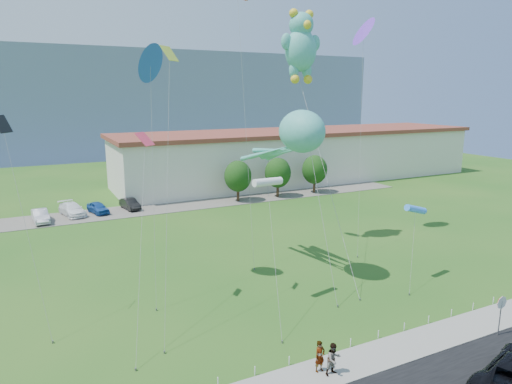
% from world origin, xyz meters
% --- Properties ---
extents(ground, '(160.00, 160.00, 0.00)m').
position_xyz_m(ground, '(0.00, 0.00, 0.00)').
color(ground, '#215618').
rests_on(ground, ground).
extents(sidewalk, '(80.00, 2.50, 0.10)m').
position_xyz_m(sidewalk, '(0.00, -2.75, 0.05)').
color(sidewalk, gray).
rests_on(sidewalk, ground).
extents(parking_strip, '(70.00, 6.00, 0.06)m').
position_xyz_m(parking_strip, '(0.00, 35.00, 0.03)').
color(parking_strip, '#59544C').
rests_on(parking_strip, ground).
extents(hill_ridge, '(160.00, 50.00, 25.00)m').
position_xyz_m(hill_ridge, '(0.00, 120.00, 12.50)').
color(hill_ridge, slate).
rests_on(hill_ridge, ground).
extents(warehouse, '(61.00, 15.00, 8.20)m').
position_xyz_m(warehouse, '(26.00, 44.00, 4.12)').
color(warehouse, beige).
rests_on(warehouse, ground).
extents(stop_sign, '(0.80, 0.07, 2.50)m').
position_xyz_m(stop_sign, '(9.50, -4.21, 1.87)').
color(stop_sign, slate).
rests_on(stop_sign, ground).
extents(rope_fence, '(26.05, 0.05, 0.50)m').
position_xyz_m(rope_fence, '(0.00, -1.30, 0.25)').
color(rope_fence, white).
rests_on(rope_fence, ground).
extents(tree_near, '(3.60, 3.60, 5.47)m').
position_xyz_m(tree_near, '(10.00, 34.00, 3.39)').
color(tree_near, '#3F2B19').
rests_on(tree_near, ground).
extents(tree_mid, '(3.60, 3.60, 5.47)m').
position_xyz_m(tree_mid, '(16.00, 34.00, 3.39)').
color(tree_mid, '#3F2B19').
rests_on(tree_mid, ground).
extents(tree_far, '(3.60, 3.60, 5.47)m').
position_xyz_m(tree_far, '(22.00, 34.00, 3.39)').
color(tree_far, '#3F2B19').
rests_on(tree_far, ground).
extents(pedestrian_left, '(0.64, 0.46, 1.65)m').
position_xyz_m(pedestrian_left, '(-1.96, -2.56, 0.92)').
color(pedestrian_left, gray).
rests_on(pedestrian_left, sidewalk).
extents(pedestrian_right, '(0.84, 0.67, 1.68)m').
position_xyz_m(pedestrian_right, '(-1.50, -3.10, 0.94)').
color(pedestrian_right, gray).
rests_on(pedestrian_right, sidewalk).
extents(parked_car_silver, '(1.89, 4.43, 1.42)m').
position_xyz_m(parked_car_silver, '(-13.74, 34.37, 0.77)').
color(parked_car_silver, '#BAB8BF').
rests_on(parked_car_silver, parking_strip).
extents(parked_car_white, '(3.11, 5.29, 1.44)m').
position_xyz_m(parked_car_white, '(-10.35, 35.96, 0.78)').
color(parked_car_white, white).
rests_on(parked_car_white, parking_strip).
extents(parked_car_blue, '(2.49, 4.15, 1.32)m').
position_xyz_m(parked_car_blue, '(-7.50, 35.66, 0.72)').
color(parked_car_blue, '#1C4E9C').
rests_on(parked_car_blue, parking_strip).
extents(parked_car_black, '(2.06, 4.17, 1.31)m').
position_xyz_m(parked_car_black, '(-3.70, 35.98, 0.72)').
color(parked_car_black, black).
rests_on(parked_car_black, parking_strip).
extents(octopus_kite, '(3.02, 11.20, 12.84)m').
position_xyz_m(octopus_kite, '(3.16, 8.80, 10.68)').
color(octopus_kite, teal).
rests_on(octopus_kite, ground).
extents(teddy_bear_kite, '(4.49, 13.61, 21.00)m').
position_xyz_m(teddy_bear_kite, '(7.76, 15.45, 18.08)').
color(teddy_bear_kite, teal).
rests_on(teddy_bear_kite, ground).
extents(small_kite_black, '(2.11, 4.30, 12.66)m').
position_xyz_m(small_kite_black, '(-15.21, 9.74, 10.82)').
color(small_kite_black, black).
rests_on(small_kite_black, ground).
extents(small_kite_cyan, '(2.56, 3.33, 5.95)m').
position_xyz_m(small_kite_cyan, '(11.16, 4.38, 5.48)').
color(small_kite_cyan, '#388BFE').
rests_on(small_kite_cyan, ground).
extents(small_kite_purple, '(4.82, 6.10, 20.25)m').
position_xyz_m(small_kite_purple, '(14.32, 15.20, 19.05)').
color(small_kite_purple, '#662FBF').
rests_on(small_kite_purple, ground).
extents(small_kite_white, '(1.98, 6.21, 8.79)m').
position_xyz_m(small_kite_white, '(-0.59, 5.73, 8.29)').
color(small_kite_white, white).
rests_on(small_kite_white, ground).
extents(small_kite_pink, '(3.34, 7.61, 11.60)m').
position_xyz_m(small_kite_pink, '(-7.98, 7.86, 9.85)').
color(small_kite_pink, '#E2324D').
rests_on(small_kite_pink, ground).
extents(small_kite_blue, '(2.20, 4.35, 16.56)m').
position_xyz_m(small_kite_blue, '(-6.44, 11.43, 15.53)').
color(small_kite_blue, blue).
rests_on(small_kite_blue, ground).
extents(small_kite_yellow, '(3.17, 6.05, 16.71)m').
position_xyz_m(small_kite_yellow, '(-6.42, 7.31, 14.06)').
color(small_kite_yellow, '#AFCA2F').
rests_on(small_kite_yellow, ground).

